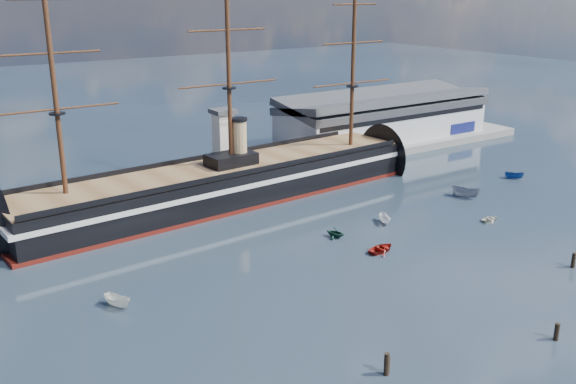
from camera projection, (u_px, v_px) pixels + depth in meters
ground at (295, 226)px, 121.24m from camera, size 600.00×600.00×0.00m
quay at (245, 174)px, 154.97m from camera, size 180.00×18.00×2.00m
warehouse at (383, 117)px, 181.28m from camera, size 63.00×21.00×11.60m
quay_tower at (224, 141)px, 145.88m from camera, size 5.00×5.00×15.00m
warship at (216, 185)px, 132.51m from camera, size 113.37×22.01×53.94m
motorboat_a at (118, 307)px, 90.49m from camera, size 6.14×4.07×2.31m
motorboat_b at (382, 251)px, 109.60m from camera, size 1.90×3.57×1.58m
motorboat_c at (385, 224)px, 122.45m from camera, size 5.72×4.23×2.16m
motorboat_d at (335, 237)px, 115.68m from camera, size 6.42×4.55×2.16m
motorboat_e at (490, 221)px, 123.81m from camera, size 1.14×2.61×1.20m
motorboat_f at (465, 197)px, 137.66m from camera, size 7.69×5.15×2.89m
motorboat_g at (514, 179)px, 150.93m from camera, size 5.21×4.54×2.04m
piling_near_left at (386, 375)px, 74.78m from camera, size 0.64×0.64×3.55m
piling_near_mid at (555, 340)px, 82.14m from camera, size 0.64×0.64×3.08m
piling_near_right at (572, 267)px, 103.33m from camera, size 0.64×0.64×3.22m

